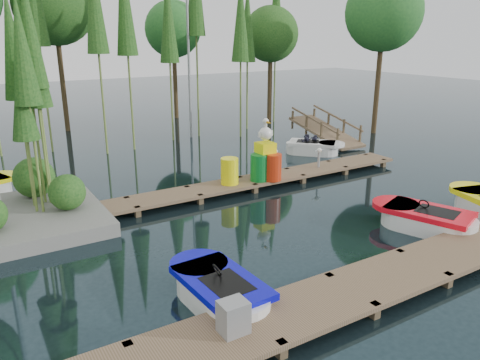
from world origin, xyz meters
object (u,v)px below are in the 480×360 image
boat_red (426,220)px  drum_cluster (267,161)px  yellow_barrel (230,171)px  utility_cabinet (233,317)px  boat_blue (220,292)px

boat_red → drum_cluster: size_ratio=1.46×
yellow_barrel → utility_cabinet: bearing=-119.8°
utility_cabinet → yellow_barrel: size_ratio=0.65×
utility_cabinet → yellow_barrel: (4.01, 7.00, 0.15)m
yellow_barrel → drum_cluster: size_ratio=0.42×
boat_blue → yellow_barrel: bearing=55.5°
boat_blue → utility_cabinet: (-0.45, -1.28, 0.32)m
yellow_barrel → boat_blue: bearing=-121.9°
boat_red → utility_cabinet: (-6.94, -1.56, 0.31)m
utility_cabinet → yellow_barrel: bearing=60.2°
boat_blue → drum_cluster: bearing=45.9°
boat_blue → drum_cluster: (4.93, 5.56, 0.65)m
utility_cabinet → yellow_barrel: 8.07m
boat_blue → boat_red: (6.48, 0.28, 0.01)m
utility_cabinet → drum_cluster: size_ratio=0.27×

